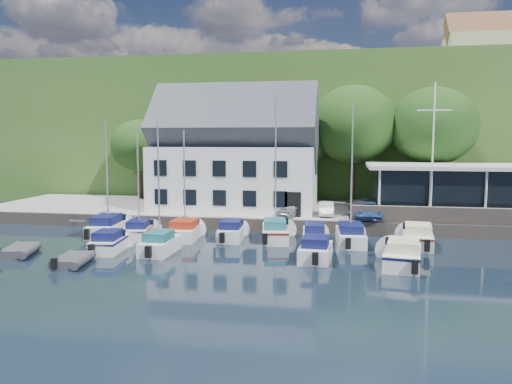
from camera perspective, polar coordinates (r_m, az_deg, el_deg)
ground at (r=27.78m, az=4.76°, el=-8.98°), size 180.00×180.00×0.00m
quay at (r=44.79m, az=6.76°, el=-2.53°), size 60.00×13.00×1.00m
quay_face at (r=38.39m, az=6.23°, el=-3.99°), size 60.00×0.30×1.00m
hillside at (r=88.75m, az=8.40°, el=6.61°), size 160.00×75.00×16.00m
field_patch at (r=97.29m, az=13.41°, el=11.28°), size 50.00×30.00×0.30m
farmhouse at (r=82.15m, az=24.41°, el=14.65°), size 10.40×7.00×8.20m
harbor_building at (r=44.25m, az=-2.34°, el=3.72°), size 14.40×8.20×8.70m
club_pavilion at (r=43.79m, az=21.22°, el=0.26°), size 13.20×7.20×4.10m
seawall at (r=39.73m, az=23.85°, el=-2.53°), size 18.00×0.50×1.20m
gangway at (r=41.02m, az=-17.71°, el=-4.30°), size 1.20×6.00×1.40m
car_silver at (r=40.28m, az=4.04°, el=-1.95°), size 2.36×3.58×1.13m
car_white at (r=40.90m, az=8.02°, el=-1.89°), size 1.32×3.40×1.11m
car_dgrey at (r=40.69m, az=11.79°, el=-1.86°), size 1.90×4.51×1.30m
car_blue at (r=39.87m, az=12.67°, el=-2.00°), size 1.64×4.01×1.36m
flagpole at (r=40.05m, az=19.55°, el=4.33°), size 2.50×0.20×10.41m
tree_0 at (r=53.76m, az=-13.16°, el=3.72°), size 5.98×5.98×8.17m
tree_1 at (r=51.69m, az=-7.32°, el=4.60°), size 7.12×7.12×9.74m
tree_2 at (r=49.38m, az=4.62°, el=4.61°), size 7.18×7.18×9.82m
tree_3 at (r=48.85m, az=11.04°, el=5.36°), size 8.25×8.25×11.28m
tree_4 at (r=49.08m, az=19.53°, el=4.93°), size 8.02×8.02×10.96m
boat_r1_0 at (r=38.57m, az=-16.69°, el=2.17°), size 2.80×7.28×9.45m
boat_r1_1 at (r=36.92m, az=-13.31°, el=1.15°), size 2.58×5.28×8.24m
boat_r1_2 at (r=36.02m, az=-8.18°, el=1.49°), size 2.45×5.85×8.70m
boat_r1_3 at (r=36.00m, az=-2.78°, el=-4.28°), size 2.23×5.95×1.44m
boat_r1_4 at (r=35.07m, az=2.25°, el=2.05°), size 2.89×6.58×9.46m
boat_r1_5 at (r=35.10m, az=6.70°, el=-4.64°), size 2.14×5.54×1.37m
boat_r1_6 at (r=34.56m, az=10.87°, el=1.38°), size 2.45×6.76×8.86m
boat_r1_7 at (r=35.23m, az=17.96°, el=-4.70°), size 2.82×6.31×1.57m
boat_r2_0 at (r=33.53m, az=-16.43°, el=-5.36°), size 2.36×5.22×1.39m
boat_r2_1 at (r=31.65m, az=-11.06°, el=0.94°), size 1.91×5.19×8.86m
boat_r2_3 at (r=30.15m, az=6.83°, el=-6.37°), size 2.19×5.09×1.45m
boat_r2_4 at (r=29.77m, az=16.41°, el=-6.65°), size 3.06×6.53×1.55m
dinghy_0 at (r=34.53m, az=-25.34°, el=-5.91°), size 2.81×3.68×0.76m
dinghy_1 at (r=30.74m, az=-20.22°, el=-7.15°), size 2.37×3.42×0.74m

